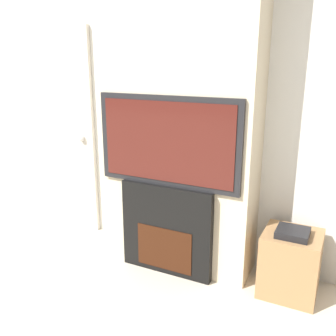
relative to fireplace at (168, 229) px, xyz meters
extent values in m
cube|color=silver|center=(0.00, 0.42, 0.97)|extent=(6.00, 0.06, 2.70)
cube|color=beige|center=(0.00, 0.20, 0.97)|extent=(1.29, 0.39, 2.70)
cube|color=black|center=(0.00, 0.00, 0.00)|extent=(0.79, 0.14, 0.76)
cube|color=#33160A|center=(0.00, -0.07, -0.15)|extent=(0.49, 0.01, 0.36)
cube|color=black|center=(0.00, 0.00, 0.74)|extent=(1.19, 0.06, 0.71)
cube|color=#471914|center=(0.00, -0.03, 0.74)|extent=(1.09, 0.01, 0.62)
cube|color=#997047|center=(0.97, 0.12, -0.13)|extent=(0.42, 0.39, 0.49)
cube|color=black|center=(0.97, 0.08, 0.14)|extent=(0.23, 0.22, 0.05)
cube|color=#BCB7AD|center=(-1.40, 0.37, 0.64)|extent=(0.81, 0.04, 2.03)
sphere|color=silver|center=(-1.11, 0.33, 0.60)|extent=(0.06, 0.06, 0.06)
camera|label=1|loc=(1.26, -2.52, 1.35)|focal=40.00mm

